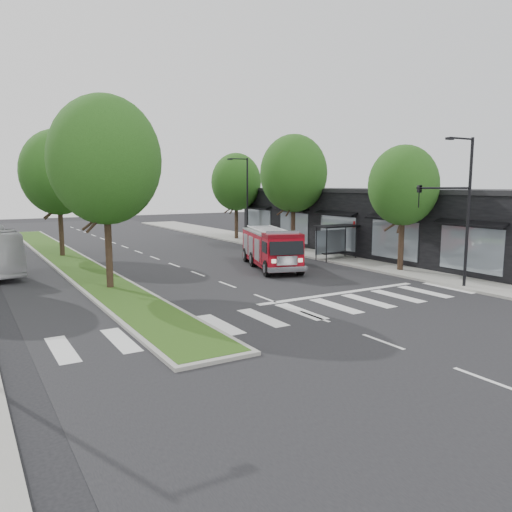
# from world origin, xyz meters

# --- Properties ---
(ground) EXTENTS (140.00, 140.00, 0.00)m
(ground) POSITION_xyz_m (0.00, 0.00, 0.00)
(ground) COLOR black
(ground) RESTS_ON ground
(sidewalk_right) EXTENTS (5.00, 80.00, 0.15)m
(sidewalk_right) POSITION_xyz_m (12.50, 10.00, 0.07)
(sidewalk_right) COLOR gray
(sidewalk_right) RESTS_ON ground
(median) EXTENTS (3.00, 50.00, 0.15)m
(median) POSITION_xyz_m (-6.00, 18.00, 0.08)
(median) COLOR gray
(median) RESTS_ON ground
(storefront_row) EXTENTS (8.00, 30.00, 5.00)m
(storefront_row) POSITION_xyz_m (17.00, 10.00, 2.50)
(storefront_row) COLOR black
(storefront_row) RESTS_ON ground
(bus_shelter) EXTENTS (3.20, 1.60, 2.61)m
(bus_shelter) POSITION_xyz_m (11.20, 8.15, 2.04)
(bus_shelter) COLOR black
(bus_shelter) RESTS_ON ground
(tree_right_near) EXTENTS (4.40, 4.40, 8.05)m
(tree_right_near) POSITION_xyz_m (11.50, 2.00, 5.51)
(tree_right_near) COLOR black
(tree_right_near) RESTS_ON ground
(tree_right_mid) EXTENTS (5.60, 5.60, 9.72)m
(tree_right_mid) POSITION_xyz_m (11.50, 14.00, 6.49)
(tree_right_mid) COLOR black
(tree_right_mid) RESTS_ON ground
(tree_right_far) EXTENTS (5.00, 5.00, 8.73)m
(tree_right_far) POSITION_xyz_m (11.50, 24.00, 5.84)
(tree_right_far) COLOR black
(tree_right_far) RESTS_ON ground
(tree_median_near) EXTENTS (5.80, 5.80, 10.16)m
(tree_median_near) POSITION_xyz_m (-6.00, 6.00, 6.81)
(tree_median_near) COLOR black
(tree_median_near) RESTS_ON ground
(tree_median_far) EXTENTS (5.60, 5.60, 9.72)m
(tree_median_far) POSITION_xyz_m (-6.00, 20.00, 6.49)
(tree_median_far) COLOR black
(tree_median_far) RESTS_ON ground
(streetlight_right_near) EXTENTS (4.08, 0.22, 8.00)m
(streetlight_right_near) POSITION_xyz_m (9.61, -3.50, 4.67)
(streetlight_right_near) COLOR black
(streetlight_right_near) RESTS_ON ground
(streetlight_right_far) EXTENTS (2.11, 0.20, 8.00)m
(streetlight_right_far) POSITION_xyz_m (10.35, 20.00, 4.48)
(streetlight_right_far) COLOR black
(streetlight_right_far) RESTS_ON ground
(fire_engine) EXTENTS (4.64, 8.27, 2.75)m
(fire_engine) POSITION_xyz_m (5.17, 7.55, 1.32)
(fire_engine) COLOR #5C050C
(fire_engine) RESTS_ON ground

